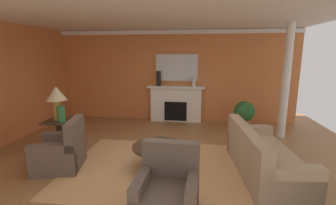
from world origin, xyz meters
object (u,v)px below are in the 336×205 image
(potted_plant, at_px, (244,113))
(coffee_table, at_px, (159,151))
(armchair_near_window, at_px, (61,153))
(vase_on_side_table, at_px, (61,114))
(vase_mantel_left, at_px, (158,79))
(vase_mantel_right, at_px, (194,82))
(armchair_facing_fireplace, at_px, (167,195))
(fireplace, at_px, (176,105))
(side_table, at_px, (60,133))
(mantel_mirror, at_px, (177,68))
(sofa, at_px, (262,159))
(table_lamp, at_px, (56,97))

(potted_plant, bearing_deg, coffee_table, -127.43)
(armchair_near_window, bearing_deg, vase_on_side_table, 117.93)
(vase_mantel_left, height_order, vase_on_side_table, vase_mantel_left)
(vase_mantel_right, relative_size, potted_plant, 0.31)
(armchair_facing_fireplace, xyz_separation_m, vase_on_side_table, (-2.52, 1.75, 0.57))
(fireplace, distance_m, side_table, 3.58)
(fireplace, height_order, mantel_mirror, mantel_mirror)
(sofa, bearing_deg, armchair_facing_fireplace, -138.53)
(coffee_table, distance_m, table_lamp, 2.55)
(sofa, bearing_deg, side_table, 172.91)
(armchair_near_window, distance_m, armchair_facing_fireplace, 2.43)
(side_table, distance_m, potted_plant, 4.76)
(side_table, xyz_separation_m, potted_plant, (4.30, 2.04, 0.09))
(coffee_table, height_order, vase_on_side_table, vase_on_side_table)
(sofa, height_order, armchair_near_window, armchair_near_window)
(mantel_mirror, distance_m, vase_mantel_left, 0.67)
(armchair_facing_fireplace, bearing_deg, sofa, 41.47)
(side_table, distance_m, vase_on_side_table, 0.51)
(sofa, bearing_deg, vase_mantel_left, 127.25)
(potted_plant, bearing_deg, vase_on_side_table, -152.51)
(armchair_facing_fireplace, distance_m, side_table, 3.26)
(armchair_near_window, distance_m, table_lamp, 1.31)
(sofa, relative_size, armchair_near_window, 2.27)
(coffee_table, distance_m, vase_mantel_left, 3.44)
(fireplace, xyz_separation_m, armchair_facing_fireplace, (0.36, -4.60, -0.23))
(sofa, xyz_separation_m, side_table, (-4.19, 0.52, 0.10))
(side_table, xyz_separation_m, vase_mantel_right, (2.86, 2.68, 0.87))
(coffee_table, height_order, side_table, side_table)
(fireplace, xyz_separation_m, side_table, (-2.31, -2.73, -0.14))
(sofa, distance_m, vase_mantel_right, 3.61)
(armchair_facing_fireplace, xyz_separation_m, vase_mantel_left, (-0.91, 4.55, 1.06))
(fireplace, distance_m, potted_plant, 2.11)
(vase_on_side_table, xyz_separation_m, potted_plant, (4.15, 2.16, -0.38))
(fireplace, distance_m, sofa, 3.77)
(vase_mantel_right, height_order, vase_on_side_table, vase_mantel_right)
(armchair_near_window, distance_m, coffee_table, 1.84)
(fireplace, relative_size, coffee_table, 1.80)
(coffee_table, xyz_separation_m, potted_plant, (1.98, 2.58, 0.16))
(side_table, height_order, table_lamp, table_lamp)
(table_lamp, bearing_deg, mantel_mirror, 51.04)
(vase_mantel_left, bearing_deg, coffee_table, -80.03)
(vase_mantel_left, xyz_separation_m, vase_on_side_table, (-1.61, -2.80, -0.49))
(mantel_mirror, height_order, vase_on_side_table, mantel_mirror)
(side_table, bearing_deg, vase_on_side_table, -38.66)
(sofa, xyz_separation_m, vase_mantel_right, (-1.34, 3.21, 0.97))
(coffee_table, bearing_deg, fireplace, 90.30)
(mantel_mirror, xyz_separation_m, side_table, (-2.31, -2.85, -1.30))
(fireplace, relative_size, side_table, 2.57)
(sofa, height_order, table_lamp, table_lamp)
(potted_plant, bearing_deg, mantel_mirror, 157.80)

